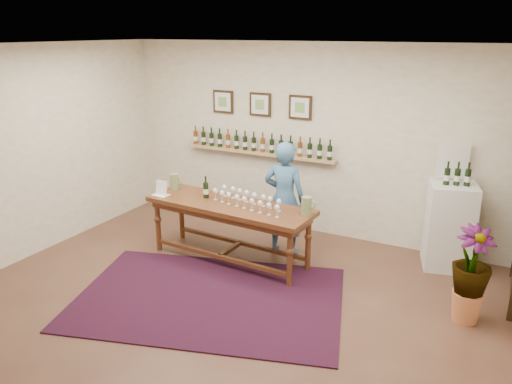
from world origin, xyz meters
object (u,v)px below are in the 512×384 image
at_px(tasting_table, 229,212).
at_px(potted_plant, 470,275).
at_px(person, 284,199).
at_px(display_pedestal, 449,226).

xyz_separation_m(tasting_table, potted_plant, (2.96, -0.13, -0.14)).
bearing_deg(person, potted_plant, 159.31).
distance_m(display_pedestal, potted_plant, 1.32).
relative_size(tasting_table, display_pedestal, 2.05).
xyz_separation_m(tasting_table, display_pedestal, (2.59, 1.14, -0.12)).
height_order(tasting_table, person, person).
bearing_deg(potted_plant, tasting_table, 177.53).
relative_size(display_pedestal, potted_plant, 1.22).
distance_m(tasting_table, potted_plant, 2.97).
bearing_deg(tasting_table, display_pedestal, 27.07).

